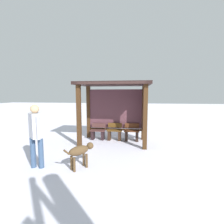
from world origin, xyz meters
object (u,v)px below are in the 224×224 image
object	(u,v)px
bench_left_inside	(98,133)
person_walking	(36,131)
bus_shelter	(116,99)
bench_center_inside	(115,133)
bench_right_inside	(132,134)
dog	(81,151)

from	to	relation	value
bench_left_inside	person_walking	xyz separation A→B (m)	(-1.02, -3.01, 0.74)
bus_shelter	bench_center_inside	xyz separation A→B (m)	(-0.10, 0.18, -1.54)
bus_shelter	bench_left_inside	xyz separation A→B (m)	(-0.86, 0.18, -1.56)
bench_left_inside	bench_right_inside	world-z (taller)	bench_right_inside
bench_right_inside	person_walking	xyz separation A→B (m)	(-2.54, -3.01, 0.72)
bench_right_inside	bench_left_inside	bearing A→B (deg)	179.94
person_walking	bench_left_inside	bearing A→B (deg)	71.35
bench_left_inside	bench_right_inside	size ratio (longest dim) A/B	0.95
bus_shelter	bench_center_inside	world-z (taller)	bus_shelter
bench_center_inside	person_walking	size ratio (longest dim) A/B	0.42
bench_right_inside	dog	size ratio (longest dim) A/B	1.02
bus_shelter	person_walking	world-z (taller)	bus_shelter
bench_right_inside	person_walking	bearing A→B (deg)	-130.20
bench_center_inside	person_walking	distance (m)	3.57
bus_shelter	dog	distance (m)	3.09
bus_shelter	person_walking	size ratio (longest dim) A/B	1.67
bench_center_inside	bench_right_inside	distance (m)	0.76
bench_left_inside	dog	xyz separation A→B (m)	(0.20, -2.87, 0.19)
bench_right_inside	person_walking	size ratio (longest dim) A/B	0.43
person_walking	dog	xyz separation A→B (m)	(1.21, 0.14, -0.55)
bus_shelter	bench_left_inside	size ratio (longest dim) A/B	4.14
bench_right_inside	person_walking	distance (m)	4.01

